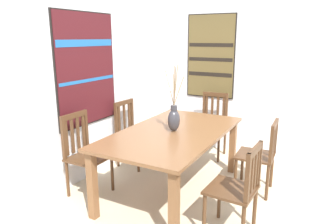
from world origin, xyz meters
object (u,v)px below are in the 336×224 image
object	(u,v)px
painting_on_side_wall	(211,57)
chair_4	(237,188)
chair_1	(212,124)
chair_3	(132,132)
chair_0	(85,153)
chair_2	(260,155)
dining_table	(173,139)
painting_on_back_wall	(87,69)
centerpiece_vase	(174,118)

from	to	relation	value
painting_on_side_wall	chair_4	bearing A→B (deg)	-153.03
chair_1	chair_3	world-z (taller)	chair_1
chair_0	chair_3	distance (m)	0.96
chair_0	chair_4	xyz separation A→B (m)	(0.04, -1.79, -0.02)
chair_2	chair_3	distance (m)	1.79
dining_table	chair_0	world-z (taller)	chair_0
dining_table	painting_on_back_wall	distance (m)	1.39
chair_2	chair_3	world-z (taller)	chair_3
dining_table	painting_on_side_wall	xyz separation A→B (m)	(1.67, 0.19, 0.84)
chair_1	chair_4	distance (m)	2.00
chair_1	chair_3	xyz separation A→B (m)	(-0.87, 0.89, -0.02)
chair_1	painting_on_side_wall	xyz separation A→B (m)	(0.33, 0.18, 1.00)
centerpiece_vase	chair_3	size ratio (longest dim) A/B	0.82
centerpiece_vase	painting_on_back_wall	world-z (taller)	painting_on_back_wall
chair_1	chair_2	world-z (taller)	chair_1
chair_1	chair_4	bearing A→B (deg)	-153.33
chair_1	centerpiece_vase	bearing A→B (deg)	-179.34
chair_4	chair_3	bearing A→B (deg)	62.71
chair_1	painting_on_back_wall	world-z (taller)	painting_on_back_wall
chair_3	painting_on_side_wall	distance (m)	1.73
centerpiece_vase	chair_2	xyz separation A→B (m)	(0.49, -0.88, -0.45)
centerpiece_vase	chair_2	bearing A→B (deg)	-61.06
dining_table	chair_2	size ratio (longest dim) A/B	2.16
chair_3	chair_0	bearing A→B (deg)	179.93
chair_2	painting_on_side_wall	xyz separation A→B (m)	(1.17, 1.08, 1.04)
chair_3	painting_on_back_wall	bearing A→B (deg)	153.57
dining_table	chair_3	world-z (taller)	chair_3
chair_3	painting_on_back_wall	size ratio (longest dim) A/B	0.67
painting_on_back_wall	painting_on_side_wall	world-z (taller)	painting_on_side_wall
chair_2	chair_0	bearing A→B (deg)	118.89
dining_table	painting_on_back_wall	xyz separation A→B (m)	(-0.09, 1.17, 0.75)
chair_4	centerpiece_vase	bearing A→B (deg)	62.46
chair_0	chair_3	size ratio (longest dim) A/B	1.03
centerpiece_vase	chair_4	distance (m)	1.09
centerpiece_vase	chair_2	world-z (taller)	centerpiece_vase
centerpiece_vase	chair_2	size ratio (longest dim) A/B	0.87
chair_2	chair_4	size ratio (longest dim) A/B	0.98
centerpiece_vase	chair_1	size ratio (longest dim) A/B	0.78
dining_table	chair_4	bearing A→B (deg)	-117.23
chair_3	painting_on_back_wall	distance (m)	1.12
dining_table	chair_2	xyz separation A→B (m)	(0.49, -0.89, -0.20)
chair_0	chair_1	world-z (taller)	chair_1
chair_4	painting_on_side_wall	size ratio (longest dim) A/B	0.69
chair_1	painting_on_back_wall	distance (m)	2.05
chair_4	chair_0	bearing A→B (deg)	91.15
chair_4	painting_on_side_wall	world-z (taller)	painting_on_side_wall
dining_table	painting_on_back_wall	world-z (taller)	painting_on_back_wall
chair_4	painting_on_back_wall	size ratio (longest dim) A/B	0.64
dining_table	chair_3	xyz separation A→B (m)	(0.46, 0.89, -0.18)
chair_3	chair_4	size ratio (longest dim) A/B	1.04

